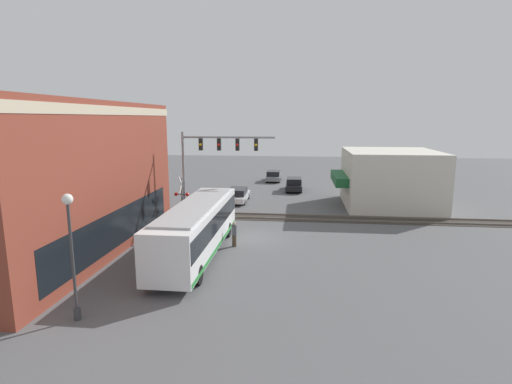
{
  "coord_description": "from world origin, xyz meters",
  "views": [
    {
      "loc": [
        -26.29,
        -3.28,
        8.16
      ],
      "look_at": [
        4.22,
        0.15,
        2.45
      ],
      "focal_mm": 28.0,
      "sensor_mm": 36.0,
      "label": 1
    }
  ],
  "objects": [
    {
      "name": "shop_building",
      "position": [
        11.38,
        -11.46,
        2.61
      ],
      "size": [
        9.15,
        9.22,
        5.23
      ],
      "color": "beige",
      "rests_on": "ground"
    },
    {
      "name": "city_bus",
      "position": [
        -3.77,
        2.8,
        1.75
      ],
      "size": [
        12.19,
        2.59,
        3.15
      ],
      "color": "white",
      "rests_on": "ground"
    },
    {
      "name": "brick_building",
      "position": [
        -4.05,
        12.68,
        4.57
      ],
      "size": [
        18.69,
        10.43,
        9.13
      ],
      "color": "brown",
      "rests_on": "ground"
    },
    {
      "name": "pedestrian_at_crossing",
      "position": [
        3.14,
        4.84,
        0.96
      ],
      "size": [
        0.34,
        0.34,
        1.86
      ],
      "color": "#2D3351",
      "rests_on": "ground"
    },
    {
      "name": "streetlamp",
      "position": [
        -12.05,
        5.7,
        3.14
      ],
      "size": [
        0.44,
        0.44,
        5.28
      ],
      "color": "#38383A",
      "rests_on": "ground"
    },
    {
      "name": "rail_track_near",
      "position": [
        6.0,
        0.0,
        0.03
      ],
      "size": [
        2.6,
        60.0,
        0.15
      ],
      "color": "#332D28",
      "rests_on": "ground"
    },
    {
      "name": "traffic_signal_gantry",
      "position": [
        3.58,
        3.46,
        5.36
      ],
      "size": [
        0.42,
        7.17,
        7.13
      ],
      "color": "gray",
      "rests_on": "ground"
    },
    {
      "name": "pedestrian_near_bus",
      "position": [
        -1.93,
        0.86,
        0.83
      ],
      "size": [
        0.34,
        0.34,
        1.64
      ],
      "color": "#473828",
      "rests_on": "ground"
    },
    {
      "name": "parked_car_grey",
      "position": [
        25.29,
        0.2,
        0.65
      ],
      "size": [
        4.33,
        1.82,
        1.39
      ],
      "color": "slate",
      "rests_on": "ground"
    },
    {
      "name": "ground_plane",
      "position": [
        0.0,
        0.0,
        0.0
      ],
      "size": [
        120.0,
        120.0,
        0.0
      ],
      "primitive_type": "plane",
      "color": "#565659"
    },
    {
      "name": "parked_car_white",
      "position": [
        11.86,
        2.8,
        0.65
      ],
      "size": [
        4.86,
        1.82,
        1.37
      ],
      "color": "silver",
      "rests_on": "ground"
    },
    {
      "name": "parked_car_black",
      "position": [
        18.57,
        -2.6,
        0.69
      ],
      "size": [
        4.54,
        1.82,
        1.5
      ],
      "color": "black",
      "rests_on": "ground"
    },
    {
      "name": "crossing_signal",
      "position": [
        3.41,
        5.88,
        2.3
      ],
      "size": [
        1.41,
        1.18,
        3.81
      ],
      "color": "gray",
      "rests_on": "ground"
    }
  ]
}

